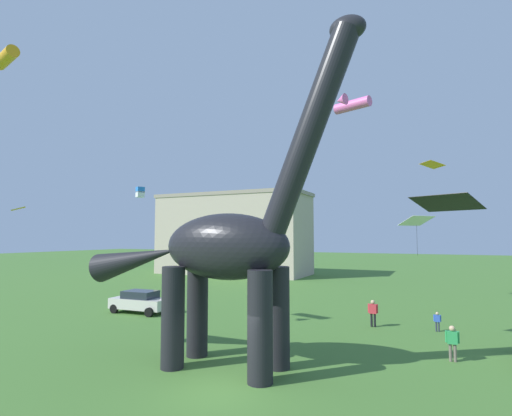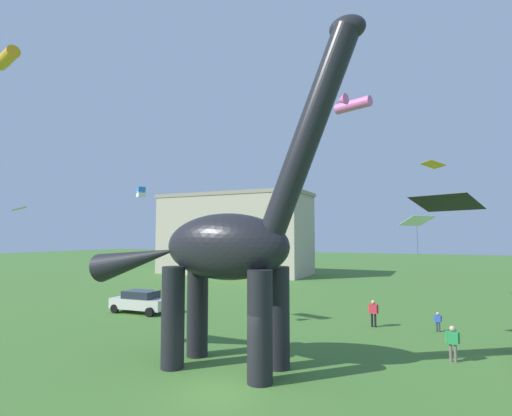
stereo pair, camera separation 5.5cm
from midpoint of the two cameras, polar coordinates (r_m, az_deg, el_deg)
name	(u,v)px [view 2 (the right image)]	position (r m, az deg, el deg)	size (l,w,h in m)	color
ground_plane	(218,391)	(15.19, -5.51, -25.00)	(240.00, 240.00, 0.00)	#42702D
dinosaur_sculpture	(224,246)	(16.62, -4.52, -5.61)	(13.19, 2.80, 13.79)	black
parked_sedan_left	(141,301)	(29.80, -16.38, -12.89)	(4.29, 2.03, 1.55)	silver
person_strolling_adult	(438,320)	(25.43, 25.03, -14.54)	(0.41, 0.18, 1.10)	#2D3347
person_photographer	(453,340)	(19.85, 26.79, -16.78)	(0.57, 0.25, 1.53)	#6B6056
person_near_flyer	(373,311)	(25.30, 16.79, -14.12)	(0.59, 0.26, 1.59)	black
kite_mid_center	(433,165)	(31.62, 24.41, 5.79)	(1.84, 1.99, 0.38)	orange
kite_high_right	(1,56)	(26.29, -33.12, 18.01)	(2.47, 2.34, 0.70)	orange
kite_mid_right	(351,104)	(32.33, 13.66, 14.50)	(3.06, 2.95, 0.87)	pink
kite_near_low	(417,221)	(21.87, 22.44, -1.76)	(1.84, 1.89, 2.02)	white
kite_apex	(446,203)	(11.25, 26.03, 0.67)	(1.84, 1.65, 0.35)	black
kite_far_left	(141,192)	(36.67, -16.37, 2.23)	(0.86, 0.86, 0.91)	#287AE5
kite_far_right	(19,209)	(34.96, -31.17, -0.09)	(1.60, 1.52, 0.31)	orange
background_building_block	(234,234)	(57.43, -3.14, -3.76)	(22.06, 9.07, 11.63)	#B7A893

